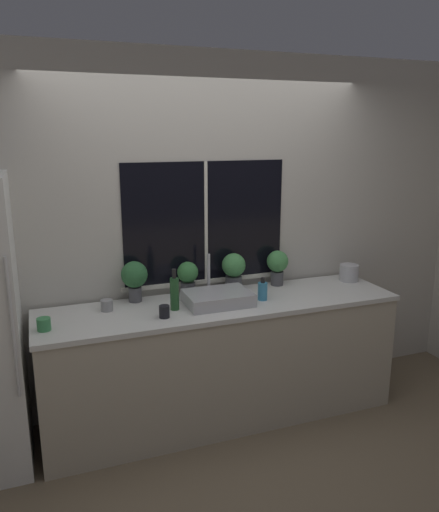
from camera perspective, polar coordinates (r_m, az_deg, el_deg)
ground_plane at (r=3.78m, az=2.09°, el=-20.09°), size 14.00×14.00×0.00m
wall_back at (r=3.87m, az=-1.75°, el=2.53°), size 8.00×0.09×2.70m
wall_right at (r=5.70m, az=18.46°, el=5.53°), size 0.06×7.00×2.70m
counter at (r=3.81m, az=0.28°, el=-11.85°), size 2.63×0.66×0.92m
sink at (r=3.59m, az=-0.21°, el=-4.78°), size 0.46×0.39×0.33m
potted_plant_far_left at (r=3.65m, az=-9.70°, el=-2.37°), size 0.19×0.19×0.30m
potted_plant_center_left at (r=3.75m, az=-3.65°, el=-2.31°), size 0.16×0.16×0.26m
potted_plant_center_right at (r=3.87m, az=1.63°, el=-1.51°), size 0.18×0.18×0.29m
potted_plant_far_right at (r=4.02m, az=6.64°, el=-0.96°), size 0.17×0.17×0.28m
soap_bottle at (r=3.68m, az=4.95°, el=-3.97°), size 0.07×0.07×0.17m
bottle_tall at (r=3.47m, az=-5.16°, el=-4.22°), size 0.06×0.06×0.29m
mug_green at (r=3.32m, az=-19.44°, el=-7.37°), size 0.08×0.08×0.08m
mug_grey at (r=3.55m, az=-12.76°, el=-5.51°), size 0.08×0.08×0.08m
mug_black at (r=3.35m, az=-6.33°, el=-6.34°), size 0.07×0.07×0.08m
kettle at (r=4.27m, az=14.59°, el=-1.79°), size 0.16×0.16×0.15m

